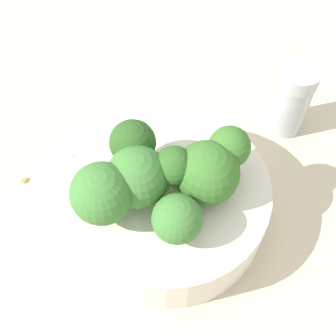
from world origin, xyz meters
The scene contains 14 objects.
ground_plane centered at (0.00, 0.00, 0.00)m, with size 3.00×3.00×0.00m, color beige.
bowl centered at (0.00, 0.00, 0.03)m, with size 0.18×0.18×0.05m, color silver.
broccoli_floret_0 centered at (0.01, 0.02, 0.08)m, with size 0.05×0.05×0.06m.
broccoli_floret_1 centered at (-0.01, 0.00, 0.09)m, with size 0.03×0.03×0.05m.
broccoli_floret_2 centered at (-0.03, 0.03, 0.08)m, with size 0.04×0.04×0.05m.
broccoli_floret_3 centered at (-0.03, -0.01, 0.08)m, with size 0.05×0.05×0.06m.
broccoli_floret_4 centered at (-0.03, -0.04, 0.09)m, with size 0.03×0.03×0.05m.
broccoli_floret_5 centered at (0.03, 0.05, 0.09)m, with size 0.05×0.05×0.06m.
broccoli_floret_6 centered at (0.03, 0.00, 0.09)m, with size 0.04×0.04×0.06m.
pepper_shaker centered at (-0.04, -0.16, 0.04)m, with size 0.04×0.04×0.08m.
almond_crumb_0 centered at (0.11, 0.00, 0.00)m, with size 0.01×0.01×0.01m, color olive.
almond_crumb_1 centered at (0.14, 0.05, 0.00)m, with size 0.01×0.00×0.01m, color #AD7F4C.
almond_crumb_2 centered at (0.10, 0.00, 0.00)m, with size 0.01×0.01×0.01m, color #AD7F4C.
almond_crumb_3 centered at (0.07, -0.08, 0.00)m, with size 0.01×0.00×0.01m, color olive.
Camera 1 is at (-0.12, 0.16, 0.39)m, focal length 50.00 mm.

